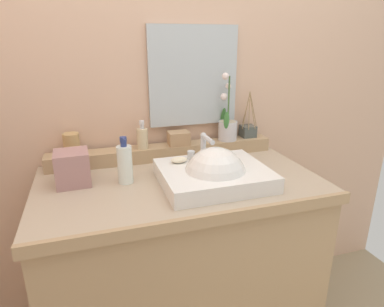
% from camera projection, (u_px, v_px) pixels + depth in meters
% --- Properties ---
extents(wall_back, '(2.95, 0.20, 2.50)m').
position_uv_depth(wall_back, '(155.00, 79.00, 1.66)').
color(wall_back, '#DDB192').
rests_on(wall_back, ground).
extents(vanity_cabinet, '(1.15, 0.66, 0.89)m').
position_uv_depth(vanity_cabinet, '(180.00, 267.00, 1.53)').
color(vanity_cabinet, tan).
rests_on(vanity_cabinet, ground).
extents(back_ledge, '(1.08, 0.10, 0.07)m').
position_uv_depth(back_ledge, '(164.00, 152.00, 1.61)').
color(back_ledge, tan).
rests_on(back_ledge, vanity_cabinet).
extents(sink_basin, '(0.42, 0.36, 0.28)m').
position_uv_depth(sink_basin, '(214.00, 177.00, 1.33)').
color(sink_basin, white).
rests_on(sink_basin, vanity_cabinet).
extents(soap_bar, '(0.07, 0.04, 0.02)m').
position_uv_depth(soap_bar, '(179.00, 160.00, 1.38)').
color(soap_bar, beige).
rests_on(soap_bar, sink_basin).
extents(potted_plant, '(0.10, 0.11, 0.34)m').
position_uv_depth(potted_plant, '(227.00, 125.00, 1.67)').
color(potted_plant, silver).
rests_on(potted_plant, back_ledge).
extents(soap_dispenser, '(0.05, 0.05, 0.13)m').
position_uv_depth(soap_dispenser, '(142.00, 138.00, 1.54)').
color(soap_dispenser, beige).
rests_on(soap_dispenser, back_ledge).
extents(tumbler_cup, '(0.07, 0.07, 0.09)m').
position_uv_depth(tumbler_cup, '(72.00, 144.00, 1.48)').
color(tumbler_cup, tan).
rests_on(tumbler_cup, back_ledge).
extents(reed_diffuser, '(0.10, 0.11, 0.24)m').
position_uv_depth(reed_diffuser, '(248.00, 130.00, 1.74)').
color(reed_diffuser, '#4C534E').
rests_on(reed_diffuser, back_ledge).
extents(trinket_box, '(0.10, 0.08, 0.06)m').
position_uv_depth(trinket_box, '(179.00, 138.00, 1.61)').
color(trinket_box, tan).
rests_on(trinket_box, back_ledge).
extents(lotion_bottle, '(0.06, 0.06, 0.19)m').
position_uv_depth(lotion_bottle, '(125.00, 163.00, 1.33)').
color(lotion_bottle, white).
rests_on(lotion_bottle, vanity_cabinet).
extents(tissue_box, '(0.13, 0.13, 0.14)m').
position_uv_depth(tissue_box, '(73.00, 168.00, 1.32)').
color(tissue_box, '#AA7B78').
rests_on(tissue_box, vanity_cabinet).
extents(mirror, '(0.44, 0.02, 0.47)m').
position_uv_depth(mirror, '(193.00, 76.00, 1.60)').
color(mirror, silver).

